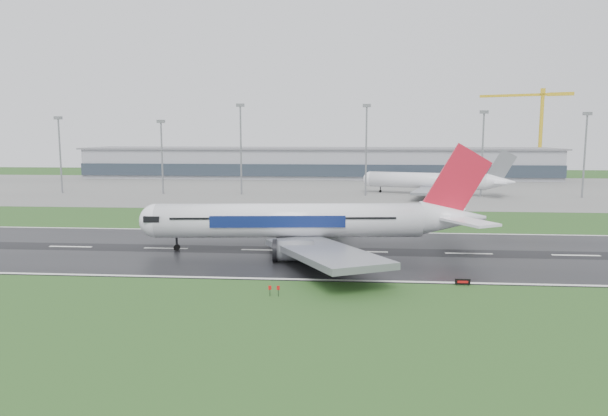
{
  "coord_description": "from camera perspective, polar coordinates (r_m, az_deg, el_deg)",
  "views": [
    {
      "loc": [
        16.85,
        -107.26,
        23.06
      ],
      "look_at": [
        7.05,
        12.0,
        7.0
      ],
      "focal_mm": 32.81,
      "sensor_mm": 36.0,
      "label": 1
    }
  ],
  "objects": [
    {
      "name": "runway_sign",
      "position": [
        88.96,
        15.98,
        -7.34
      ],
      "size": [
        2.3,
        0.31,
        1.04
      ],
      "primitive_type": null,
      "rotation": [
        0.0,
        0.0,
        0.02
      ],
      "color": "black",
      "rests_on": "ground"
    },
    {
      "name": "tower_crane",
      "position": [
        323.52,
        23.13,
        7.07
      ],
      "size": [
        44.72,
        20.32,
        46.48
      ],
      "primitive_type": null,
      "rotation": [
        0.0,
        0.0,
        -0.39
      ],
      "color": "gold",
      "rests_on": "ground"
    },
    {
      "name": "ground",
      "position": [
        111.0,
        -4.15,
        -4.37
      ],
      "size": [
        520.0,
        520.0,
        0.0
      ],
      "primitive_type": "plane",
      "color": "#21481A",
      "rests_on": "ground"
    },
    {
      "name": "floodmast_3",
      "position": [
        207.46,
        6.4,
        5.74
      ],
      "size": [
        0.64,
        0.64,
        32.65
      ],
      "primitive_type": "cylinder",
      "color": "gray",
      "rests_on": "ground"
    },
    {
      "name": "runway",
      "position": [
        110.99,
        -4.15,
        -4.34
      ],
      "size": [
        400.0,
        45.0,
        0.1
      ],
      "primitive_type": "cube",
      "color": "black",
      "rests_on": "ground"
    },
    {
      "name": "apron",
      "position": [
        234.01,
        0.55,
        2.0
      ],
      "size": [
        400.0,
        130.0,
        0.08
      ],
      "primitive_type": "cube",
      "color": "slate",
      "rests_on": "ground"
    },
    {
      "name": "floodmast_4",
      "position": [
        212.93,
        17.84,
        5.14
      ],
      "size": [
        0.64,
        0.64,
        30.19
      ],
      "primitive_type": "cylinder",
      "color": "gray",
      "rests_on": "ground"
    },
    {
      "name": "floodmast_0",
      "position": [
        235.71,
        -23.74,
        4.86
      ],
      "size": [
        0.64,
        0.64,
        28.46
      ],
      "primitive_type": "cylinder",
      "color": "gray",
      "rests_on": "ground"
    },
    {
      "name": "floodmast_1",
      "position": [
        219.44,
        -14.37,
        4.92
      ],
      "size": [
        0.64,
        0.64,
        27.06
      ],
      "primitive_type": "cylinder",
      "color": "gray",
      "rests_on": "ground"
    },
    {
      "name": "floodmast_5",
      "position": [
        223.82,
        26.86,
        4.7
      ],
      "size": [
        0.64,
        0.64,
        29.52
      ],
      "primitive_type": "cylinder",
      "color": "gray",
      "rests_on": "ground"
    },
    {
      "name": "parked_airliner",
      "position": [
        216.16,
        13.15,
        3.58
      ],
      "size": [
        69.92,
        67.2,
        16.83
      ],
      "primitive_type": null,
      "rotation": [
        0.0,
        0.0,
        -0.28
      ],
      "color": "white",
      "rests_on": "apron"
    },
    {
      "name": "main_airliner",
      "position": [
        109.06,
        1.02,
        0.87
      ],
      "size": [
        74.54,
        71.62,
        20.19
      ],
      "primitive_type": null,
      "rotation": [
        0.0,
        0.0,
        0.1
      ],
      "color": "white",
      "rests_on": "runway"
    },
    {
      "name": "terminal",
      "position": [
        293.16,
        1.4,
        4.6
      ],
      "size": [
        240.0,
        36.0,
        15.0
      ],
      "primitive_type": "cube",
      "color": "gray",
      "rests_on": "ground"
    },
    {
      "name": "floodmast_2",
      "position": [
        211.36,
        -6.49,
        5.81
      ],
      "size": [
        0.64,
        0.64,
        32.98
      ],
      "primitive_type": "cylinder",
      "color": "gray",
      "rests_on": "ground"
    }
  ]
}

